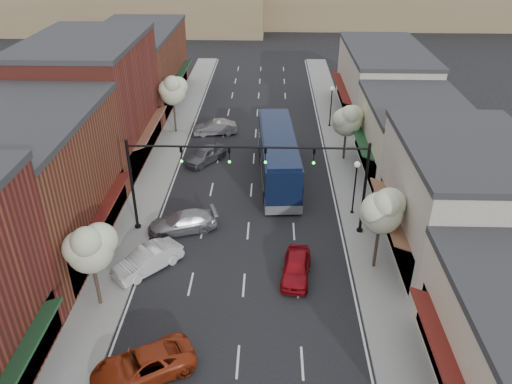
# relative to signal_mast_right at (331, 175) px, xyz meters

# --- Properties ---
(ground) EXTENTS (160.00, 160.00, 0.00)m
(ground) POSITION_rel_signal_mast_right_xyz_m (-5.62, -8.00, -4.62)
(ground) COLOR black
(ground) RESTS_ON ground
(sidewalk_left) EXTENTS (2.80, 73.00, 0.15)m
(sidewalk_left) POSITION_rel_signal_mast_right_xyz_m (-14.02, 10.50, -4.55)
(sidewalk_left) COLOR gray
(sidewalk_left) RESTS_ON ground
(sidewalk_right) EXTENTS (2.80, 73.00, 0.15)m
(sidewalk_right) POSITION_rel_signal_mast_right_xyz_m (2.78, 10.50, -4.55)
(sidewalk_right) COLOR gray
(sidewalk_right) RESTS_ON ground
(curb_left) EXTENTS (0.25, 73.00, 0.17)m
(curb_left) POSITION_rel_signal_mast_right_xyz_m (-12.62, 10.50, -4.55)
(curb_left) COLOR gray
(curb_left) RESTS_ON ground
(curb_right) EXTENTS (0.25, 73.00, 0.17)m
(curb_right) POSITION_rel_signal_mast_right_xyz_m (1.38, 10.50, -4.55)
(curb_right) COLOR gray
(curb_right) RESTS_ON ground
(bldg_left_midnear) EXTENTS (10.14, 14.10, 9.40)m
(bldg_left_midnear) POSITION_rel_signal_mast_right_xyz_m (-19.85, -2.00, 0.03)
(bldg_left_midnear) COLOR brown
(bldg_left_midnear) RESTS_ON ground
(bldg_left_midfar) EXTENTS (10.14, 14.10, 10.90)m
(bldg_left_midfar) POSITION_rel_signal_mast_right_xyz_m (-19.86, 12.00, 0.78)
(bldg_left_midfar) COLOR maroon
(bldg_left_midfar) RESTS_ON ground
(bldg_left_far) EXTENTS (10.14, 18.10, 8.40)m
(bldg_left_far) POSITION_rel_signal_mast_right_xyz_m (-19.84, 28.00, -0.46)
(bldg_left_far) COLOR brown
(bldg_left_far) RESTS_ON ground
(bldg_right_midnear) EXTENTS (9.14, 12.10, 7.90)m
(bldg_right_midnear) POSITION_rel_signal_mast_right_xyz_m (8.10, -2.00, -0.72)
(bldg_right_midnear) COLOR #BEB4A3
(bldg_right_midnear) RESTS_ON ground
(bldg_right_midfar) EXTENTS (9.14, 12.10, 6.40)m
(bldg_right_midfar) POSITION_rel_signal_mast_right_xyz_m (8.08, 10.00, -1.46)
(bldg_right_midfar) COLOR beige
(bldg_right_midfar) RESTS_ON ground
(bldg_right_far) EXTENTS (9.14, 16.10, 7.40)m
(bldg_right_far) POSITION_rel_signal_mast_right_xyz_m (8.09, 24.00, -0.96)
(bldg_right_far) COLOR #BEB4A3
(bldg_right_far) RESTS_ON ground
(hill_near) EXTENTS (50.00, 20.00, 8.00)m
(hill_near) POSITION_rel_signal_mast_right_xyz_m (-30.62, 70.00, -0.62)
(hill_near) COLOR #7A6647
(hill_near) RESTS_ON ground
(signal_mast_right) EXTENTS (8.22, 0.46, 7.00)m
(signal_mast_right) POSITION_rel_signal_mast_right_xyz_m (0.00, 0.00, 0.00)
(signal_mast_right) COLOR black
(signal_mast_right) RESTS_ON ground
(signal_mast_left) EXTENTS (8.22, 0.46, 7.00)m
(signal_mast_left) POSITION_rel_signal_mast_right_xyz_m (-11.24, 0.00, 0.00)
(signal_mast_left) COLOR black
(signal_mast_left) RESTS_ON ground
(tree_right_near) EXTENTS (2.85, 2.65, 5.95)m
(tree_right_near) POSITION_rel_signal_mast_right_xyz_m (2.73, -4.05, -0.17)
(tree_right_near) COLOR #47382B
(tree_right_near) RESTS_ON ground
(tree_right_far) EXTENTS (2.85, 2.65, 5.43)m
(tree_right_far) POSITION_rel_signal_mast_right_xyz_m (2.73, 11.95, -0.63)
(tree_right_far) COLOR #47382B
(tree_right_far) RESTS_ON ground
(tree_left_near) EXTENTS (2.85, 2.65, 5.69)m
(tree_left_near) POSITION_rel_signal_mast_right_xyz_m (-13.87, -8.05, -0.40)
(tree_left_near) COLOR #47382B
(tree_left_near) RESTS_ON ground
(tree_left_far) EXTENTS (2.85, 2.65, 6.13)m
(tree_left_far) POSITION_rel_signal_mast_right_xyz_m (-13.87, 17.95, -0.02)
(tree_left_far) COLOR #47382B
(tree_left_far) RESTS_ON ground
(lamp_post_near) EXTENTS (0.44, 0.44, 4.44)m
(lamp_post_near) POSITION_rel_signal_mast_right_xyz_m (2.18, 2.50, -1.62)
(lamp_post_near) COLOR black
(lamp_post_near) RESTS_ON ground
(lamp_post_far) EXTENTS (0.44, 0.44, 4.44)m
(lamp_post_far) POSITION_rel_signal_mast_right_xyz_m (2.18, 20.00, -1.62)
(lamp_post_far) COLOR black
(lamp_post_far) RESTS_ON ground
(coach_bus) EXTENTS (3.65, 13.11, 3.96)m
(coach_bus) POSITION_rel_signal_mast_right_xyz_m (-3.43, 8.35, -2.57)
(coach_bus) COLOR black
(coach_bus) RESTS_ON ground
(red_hatchback) EXTENTS (2.20, 4.40, 1.44)m
(red_hatchback) POSITION_rel_signal_mast_right_xyz_m (-2.38, -5.07, -3.90)
(red_hatchback) COLOR maroon
(red_hatchback) RESTS_ON ground
(parked_car_a) EXTENTS (5.62, 4.56, 1.42)m
(parked_car_a) POSITION_rel_signal_mast_right_xyz_m (-10.22, -12.99, -3.91)
(parked_car_a) COLOR maroon
(parked_car_a) RESTS_ON ground
(parked_car_b) EXTENTS (4.34, 4.48, 1.52)m
(parked_car_b) POSITION_rel_signal_mast_right_xyz_m (-11.82, -4.62, -3.86)
(parked_car_b) COLOR silver
(parked_car_b) RESTS_ON ground
(parked_car_c) EXTENTS (5.34, 3.45, 1.44)m
(parked_car_c) POSITION_rel_signal_mast_right_xyz_m (-10.31, -0.12, -3.90)
(parked_car_c) COLOR #939398
(parked_car_c) RESTS_ON ground
(parked_car_d) EXTENTS (4.04, 4.61, 1.50)m
(parked_car_d) POSITION_rel_signal_mast_right_xyz_m (-10.01, 11.12, -3.87)
(parked_car_d) COLOR #4E5155
(parked_car_d) RESTS_ON ground
(parked_car_e) EXTENTS (4.59, 2.26, 1.45)m
(parked_car_e) POSITION_rel_signal_mast_right_xyz_m (-9.82, 17.67, -3.90)
(parked_car_e) COLOR #99999E
(parked_car_e) RESTS_ON ground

